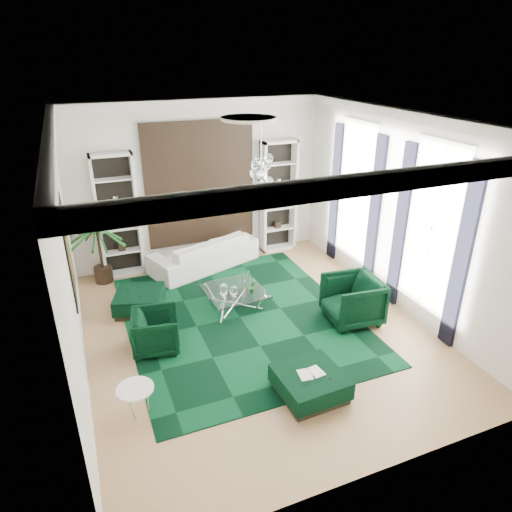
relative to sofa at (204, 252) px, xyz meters
name	(u,v)px	position (x,y,z in m)	size (l,w,h in m)	color
floor	(256,329)	(0.13, -2.94, -0.39)	(6.00, 7.00, 0.02)	tan
ceiling	(256,118)	(0.13, -2.94, 3.43)	(6.00, 7.00, 0.02)	white
wall_back	(200,183)	(0.13, 0.57, 1.52)	(6.00, 0.02, 3.80)	silver
wall_front	(381,350)	(0.13, -6.45, 1.52)	(6.00, 0.02, 3.80)	silver
wall_left	(67,263)	(-2.88, -2.94, 1.52)	(0.02, 7.00, 3.80)	silver
wall_right	(400,213)	(3.14, -2.94, 1.52)	(0.02, 7.00, 3.80)	silver
crown_molding	(256,126)	(0.13, -2.94, 3.32)	(6.00, 7.00, 0.18)	white
ceiling_medallion	(249,119)	(0.13, -2.64, 3.39)	(0.90, 0.90, 0.05)	white
tapestry	(200,184)	(0.13, 0.52, 1.52)	(2.50, 0.06, 2.80)	black
shelving_left	(118,216)	(-1.82, 0.37, 1.02)	(0.90, 0.38, 2.80)	white
shelving_right	(278,197)	(2.08, 0.37, 1.02)	(0.90, 0.38, 2.80)	white
painting	(69,251)	(-2.84, -2.34, 1.47)	(0.04, 1.30, 1.60)	black
window_near	(432,228)	(3.12, -3.84, 1.52)	(0.03, 1.10, 2.90)	white
curtain_near_a	(462,259)	(3.08, -4.62, 1.27)	(0.07, 0.30, 3.25)	black
curtain_near_b	(400,227)	(3.08, -3.06, 1.27)	(0.07, 0.30, 3.25)	black
window_far	(356,192)	(3.12, -1.44, 1.52)	(0.03, 1.10, 2.90)	white
curtain_far_a	(374,214)	(3.08, -2.22, 1.27)	(0.07, 0.30, 3.25)	black
curtain_far_b	(335,194)	(3.08, -0.66, 1.27)	(0.07, 0.30, 3.25)	black
rug	(240,317)	(-0.02, -2.46, -0.37)	(4.20, 5.00, 0.02)	black
sofa	(204,252)	(0.00, 0.00, 0.00)	(2.58, 1.01, 0.75)	white
armchair_left	(156,331)	(-1.69, -2.85, -0.02)	(0.77, 0.79, 0.72)	black
armchair_right	(352,300)	(1.94, -3.34, 0.07)	(0.96, 0.99, 0.90)	black
coffee_table	(235,299)	(0.03, -2.04, -0.18)	(1.14, 1.14, 0.39)	white
ottoman_side	(140,301)	(-1.76, -1.43, -0.18)	(0.90, 0.90, 0.40)	black
ottoman_front	(310,384)	(0.22, -4.88, -0.19)	(0.95, 0.95, 0.38)	black
book	(311,373)	(0.22, -4.88, 0.02)	(0.39, 0.26, 0.03)	white
side_table	(137,403)	(-2.26, -4.38, -0.13)	(0.52, 0.52, 0.50)	white
palm	(98,237)	(-2.31, 0.13, 0.70)	(1.35, 1.35, 2.16)	#19591E
chandelier	(261,176)	(0.29, -2.76, 2.47)	(0.80, 0.80, 0.72)	white
table_plant	(252,287)	(0.32, -2.28, 0.14)	(0.14, 0.11, 0.26)	#19591E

